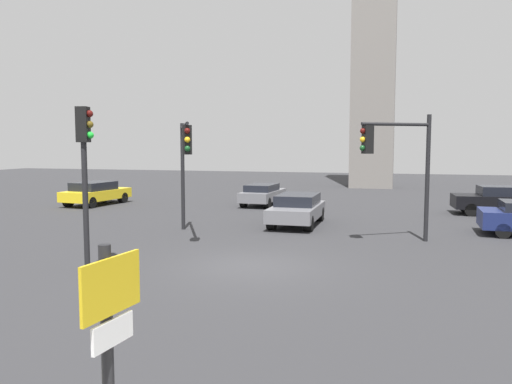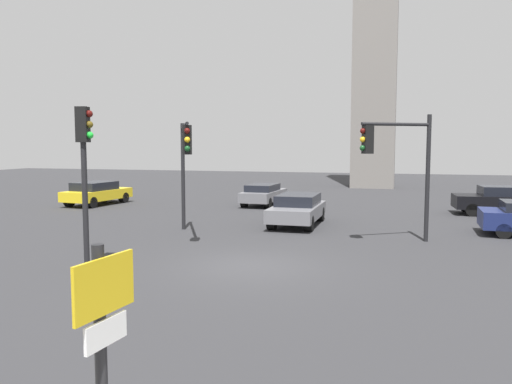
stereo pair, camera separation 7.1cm
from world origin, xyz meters
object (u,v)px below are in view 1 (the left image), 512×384
at_px(car_1, 263,194).
at_px(traffic_light_2, 85,156).
at_px(car_2, 297,209).
at_px(car_4, 502,200).
at_px(traffic_light_1, 185,153).
at_px(car_0, 96,193).
at_px(direction_sign, 110,370).
at_px(traffic_light_0, 397,154).

bearing_deg(car_1, traffic_light_2, -179.78).
height_order(car_2, car_4, car_4).
height_order(traffic_light_1, car_1, traffic_light_1).
distance_m(car_1, car_4, 13.00).
bearing_deg(car_0, traffic_light_2, -140.96).
distance_m(traffic_light_2, car_0, 16.79).
bearing_deg(traffic_light_2, car_4, 37.26).
distance_m(traffic_light_2, car_2, 10.89).
distance_m(traffic_light_1, car_1, 11.54).
relative_size(direction_sign, car_0, 0.58).
distance_m(direction_sign, traffic_light_2, 11.16).
bearing_deg(direction_sign, car_4, 79.98).
bearing_deg(car_2, traffic_light_0, 53.18).
bearing_deg(car_1, car_4, -89.99).
xyz_separation_m(traffic_light_0, car_0, (-17.46, 7.50, -2.52)).
bearing_deg(car_2, car_0, -108.14).
height_order(traffic_light_0, traffic_light_2, traffic_light_0).
distance_m(traffic_light_1, traffic_light_2, 5.34).
height_order(direction_sign, car_2, direction_sign).
height_order(direction_sign, traffic_light_2, traffic_light_2).
relative_size(direction_sign, car_2, 0.60).
bearing_deg(traffic_light_2, direction_sign, -66.46).
bearing_deg(direction_sign, car_1, 108.86).
relative_size(traffic_light_0, car_2, 1.06).
xyz_separation_m(traffic_light_2, car_1, (0.83, 16.52, -2.59)).
relative_size(car_1, car_2, 0.96).
relative_size(direction_sign, traffic_light_1, 0.59).
relative_size(direction_sign, traffic_light_2, 0.57).
distance_m(car_0, car_2, 13.87).
height_order(car_0, car_2, car_0).
xyz_separation_m(car_2, car_4, (9.55, 6.13, 0.05)).
height_order(traffic_light_1, car_2, traffic_light_1).
bearing_deg(car_4, car_0, 0.92).
xyz_separation_m(traffic_light_1, car_2, (3.51, 4.41, -2.57)).
distance_m(traffic_light_1, car_0, 13.27).
bearing_deg(traffic_light_0, car_2, -69.24).
bearing_deg(car_1, car_0, 107.60).
xyz_separation_m(direction_sign, car_0, (-15.30, 23.04, -1.04)).
xyz_separation_m(traffic_light_0, car_4, (5.27, 9.33, -2.47)).
bearing_deg(car_2, direction_sign, 6.39).
relative_size(car_0, car_2, 1.02).
relative_size(traffic_light_1, car_0, 0.99).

